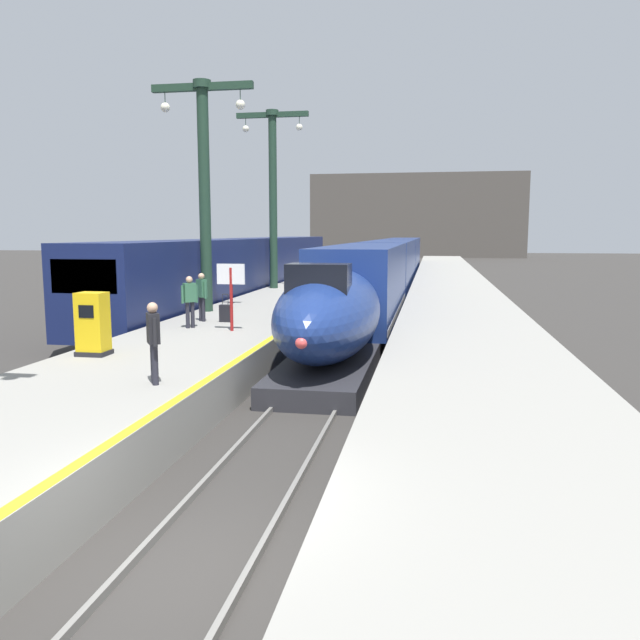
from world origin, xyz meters
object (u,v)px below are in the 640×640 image
at_px(highspeed_train_main, 388,266).
at_px(station_column_far, 273,183).
at_px(passenger_near_edge, 202,293).
at_px(rolling_suitcase, 225,313).
at_px(passenger_far_waiting, 153,336).
at_px(ticket_machine_yellow, 93,326).
at_px(departure_info_board, 231,283).
at_px(passenger_mid_platform, 190,298).
at_px(station_column_mid, 204,174).
at_px(regional_train_adjacent, 247,266).

xyz_separation_m(highspeed_train_main, station_column_far, (-5.90, -7.38, 4.89)).
bearing_deg(station_column_far, highspeed_train_main, 51.34).
bearing_deg(passenger_near_edge, station_column_far, 93.53).
distance_m(passenger_near_edge, rolling_suitcase, 1.10).
bearing_deg(highspeed_train_main, station_column_far, -128.66).
xyz_separation_m(passenger_far_waiting, ticket_machine_yellow, (-2.85, 2.65, -0.25)).
bearing_deg(passenger_near_edge, highspeed_train_main, 76.41).
distance_m(passenger_near_edge, departure_info_board, 2.63).
distance_m(passenger_far_waiting, ticket_machine_yellow, 3.90).
height_order(station_column_far, passenger_mid_platform, station_column_far).
relative_size(passenger_mid_platform, passenger_far_waiting, 1.00).
bearing_deg(ticket_machine_yellow, passenger_mid_platform, 82.10).
bearing_deg(station_column_mid, highspeed_train_main, 71.99).
relative_size(highspeed_train_main, passenger_mid_platform, 34.30).
distance_m(station_column_far, passenger_near_edge, 14.42).
height_order(station_column_far, ticket_machine_yellow, station_column_far).
relative_size(station_column_mid, departure_info_board, 4.15).
distance_m(station_column_far, rolling_suitcase, 14.76).
relative_size(passenger_far_waiting, rolling_suitcase, 1.72).
distance_m(passenger_mid_platform, rolling_suitcase, 1.83).
bearing_deg(rolling_suitcase, departure_info_board, -66.13).
distance_m(regional_train_adjacent, station_column_far, 5.62).
height_order(highspeed_train_main, station_column_mid, station_column_mid).
relative_size(passenger_far_waiting, departure_info_board, 0.80).
bearing_deg(passenger_far_waiting, regional_train_adjacent, 102.29).
height_order(passenger_far_waiting, rolling_suitcase, passenger_far_waiting).
bearing_deg(passenger_mid_platform, regional_train_adjacent, 100.54).
xyz_separation_m(regional_train_adjacent, departure_info_board, (4.74, -17.66, 0.43)).
height_order(passenger_mid_platform, ticket_machine_yellow, passenger_mid_platform).
xyz_separation_m(highspeed_train_main, departure_info_board, (-3.36, -22.88, 0.61)).
bearing_deg(highspeed_train_main, passenger_far_waiting, -95.14).
relative_size(station_column_mid, ticket_machine_yellow, 5.50).
xyz_separation_m(passenger_mid_platform, rolling_suitcase, (0.68, 1.56, -0.69)).
relative_size(regional_train_adjacent, ticket_machine_yellow, 22.87).
relative_size(passenger_mid_platform, departure_info_board, 0.80).
height_order(regional_train_adjacent, rolling_suitcase, regional_train_adjacent).
height_order(passenger_near_edge, departure_info_board, departure_info_board).
xyz_separation_m(passenger_mid_platform, ticket_machine_yellow, (-0.67, -4.84, -0.25)).
height_order(station_column_mid, passenger_far_waiting, station_column_mid).
bearing_deg(departure_info_board, station_column_far, 99.32).
bearing_deg(rolling_suitcase, passenger_mid_platform, -113.48).
xyz_separation_m(passenger_near_edge, passenger_far_waiting, (2.37, -9.07, 0.00)).
height_order(station_column_mid, passenger_mid_platform, station_column_mid).
bearing_deg(departure_info_board, station_column_mid, 118.23).
height_order(regional_train_adjacent, passenger_far_waiting, regional_train_adjacent).
relative_size(highspeed_train_main, station_column_mid, 6.58).
bearing_deg(rolling_suitcase, ticket_machine_yellow, -101.91).
bearing_deg(ticket_machine_yellow, passenger_near_edge, 85.66).
distance_m(highspeed_train_main, departure_info_board, 23.13).
bearing_deg(passenger_near_edge, regional_train_adjacent, 100.93).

